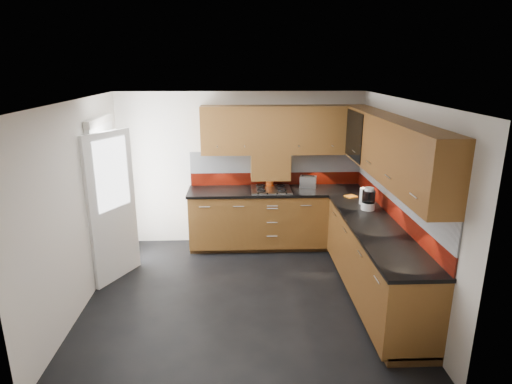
{
  "coord_description": "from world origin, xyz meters",
  "views": [
    {
      "loc": [
        -0.03,
        -4.78,
        2.78
      ],
      "look_at": [
        0.19,
        0.65,
        1.16
      ],
      "focal_mm": 30.0,
      "sensor_mm": 36.0,
      "label": 1
    }
  ],
  "objects_px": {
    "toaster": "(308,182)",
    "food_processor": "(368,200)",
    "utensil_pot": "(270,181)",
    "gas_hob": "(271,189)"
  },
  "relations": [
    {
      "from": "gas_hob",
      "to": "toaster",
      "type": "distance_m",
      "value": 0.62
    },
    {
      "from": "gas_hob",
      "to": "food_processor",
      "type": "distance_m",
      "value": 1.55
    },
    {
      "from": "utensil_pot",
      "to": "food_processor",
      "type": "bearing_deg",
      "value": -43.52
    },
    {
      "from": "toaster",
      "to": "food_processor",
      "type": "xyz_separation_m",
      "value": [
        0.62,
        -1.11,
        0.05
      ]
    },
    {
      "from": "gas_hob",
      "to": "toaster",
      "type": "bearing_deg",
      "value": 14.96
    },
    {
      "from": "gas_hob",
      "to": "toaster",
      "type": "xyz_separation_m",
      "value": [
        0.59,
        0.16,
        0.07
      ]
    },
    {
      "from": "toaster",
      "to": "food_processor",
      "type": "height_order",
      "value": "food_processor"
    },
    {
      "from": "gas_hob",
      "to": "utensil_pot",
      "type": "bearing_deg",
      "value": 92.06
    },
    {
      "from": "utensil_pot",
      "to": "toaster",
      "type": "bearing_deg",
      "value": -4.62
    },
    {
      "from": "toaster",
      "to": "food_processor",
      "type": "bearing_deg",
      "value": -60.77
    }
  ]
}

